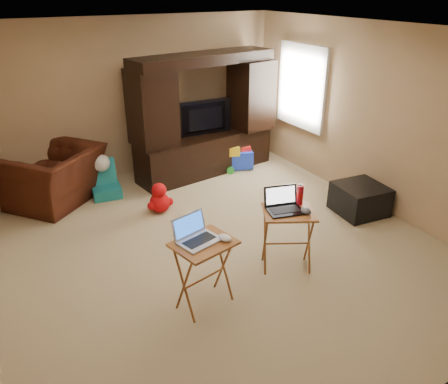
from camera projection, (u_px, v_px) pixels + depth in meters
floor at (216, 244)px, 5.41m from camera, size 5.50×5.50×0.00m
ceiling at (214, 30)px, 4.33m from camera, size 5.50×5.50×0.00m
wall_back at (133, 98)px, 7.02m from camera, size 5.00×0.00×5.00m
wall_front at (427, 280)px, 2.71m from camera, size 5.00×0.00×5.00m
wall_right at (375, 118)px, 5.99m from camera, size 0.00×5.50×5.50m
window_pane at (303, 87)px, 7.13m from camera, size 0.00×1.20×1.20m
window_frame at (302, 87)px, 7.12m from camera, size 0.06×1.14×1.34m
entertainment_center at (205, 116)px, 7.09m from camera, size 2.45×0.91×1.96m
television at (206, 119)px, 7.07m from camera, size 1.00×0.16×0.57m
recliner at (55, 177)px, 6.29m from camera, size 1.63×1.61×0.80m
child_rocker at (105, 179)px, 6.52m from camera, size 0.48×0.53×0.55m
plush_toy at (159, 198)px, 6.09m from camera, size 0.39×0.33×0.44m
push_toy at (235, 156)px, 7.53m from camera, size 0.71×0.60×0.45m
ottoman at (360, 199)px, 6.08m from camera, size 0.70×0.70×0.41m
tray_table_left at (204, 274)px, 4.24m from camera, size 0.64×0.55×0.72m
tray_table_right at (287, 240)px, 4.82m from camera, size 0.69×0.65×0.72m
laptop_left at (199, 231)px, 4.05m from camera, size 0.44×0.39×0.24m
laptop_right at (286, 201)px, 4.61m from camera, size 0.44×0.39×0.24m
mouse_left at (225, 238)px, 4.11m from camera, size 0.13×0.17×0.06m
mouse_right at (306, 211)px, 4.62m from camera, size 0.11×0.16×0.06m
water_bottle at (300, 195)px, 4.77m from camera, size 0.07×0.07×0.22m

